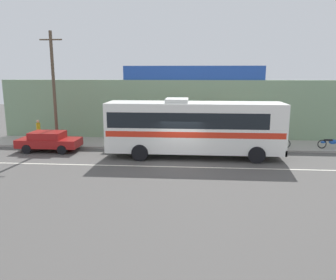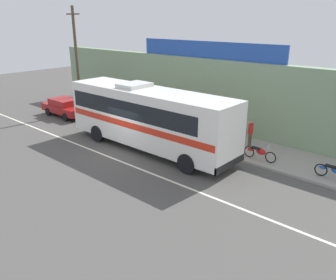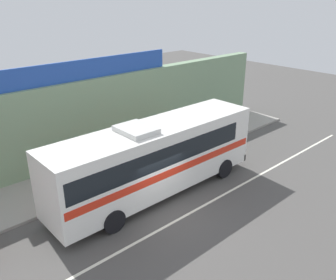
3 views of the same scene
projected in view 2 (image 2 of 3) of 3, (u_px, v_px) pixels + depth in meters
The scene contains 12 objects.
ground_plane at pixel (120, 153), 19.64m from camera, with size 70.00×70.00×0.00m, color #4F4C49.
sidewalk_slab at pixel (178, 131), 23.29m from camera, with size 30.00×3.60×0.14m, color gray.
storefront_facade at pixel (198, 92), 24.03m from camera, with size 30.00×0.70×4.80m, color gray.
storefront_billboard at pixel (207, 50), 22.65m from camera, with size 11.18×0.12×1.10m, color #234CAD.
road_center_stripe at pixel (109, 157), 19.07m from camera, with size 30.00×0.14×0.01m, color silver.
intercity_bus at pixel (148, 115), 19.64m from camera, with size 11.13×2.68×3.78m.
parked_car at pixel (65, 107), 26.91m from camera, with size 4.22×1.90×1.37m.
utility_pole at pixel (77, 59), 26.69m from camera, with size 1.60×0.22×8.09m.
motorcycle_orange at pixel (259, 152), 18.21m from camera, with size 1.87×0.56×0.94m.
motorcycle_black at pixel (335, 171), 15.95m from camera, with size 1.93×0.56×0.94m.
pedestrian_by_curb at pixel (250, 131), 19.99m from camera, with size 0.30×0.48×1.60m.
pedestrian_near_shop at pixel (77, 94), 29.56m from camera, with size 0.30×0.48×1.71m.
Camera 2 is at (14.12, -11.88, 7.29)m, focal length 36.52 mm.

